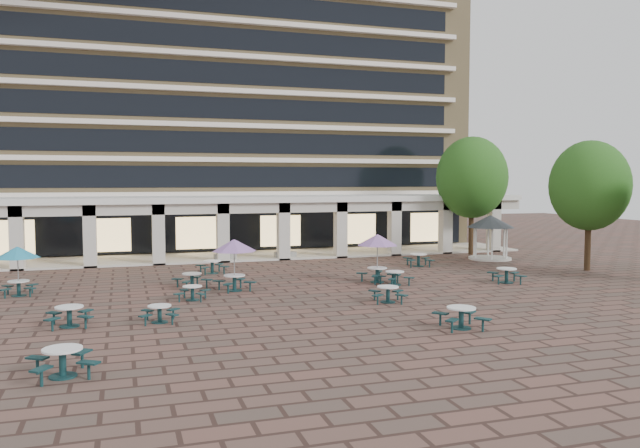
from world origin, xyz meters
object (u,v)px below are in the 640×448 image
(gazebo, at_px, (490,226))
(planter_right, at_px, (285,251))
(picnic_table_0, at_px, (63,360))
(picnic_table_2, at_px, (388,293))
(picnic_table_1, at_px, (160,312))
(planter_left, at_px, (225,255))

(gazebo, xyz_separation_m, planter_right, (-13.60, 4.71, -1.75))
(picnic_table_0, distance_m, picnic_table_2, 14.91)
(picnic_table_1, relative_size, gazebo, 0.50)
(planter_left, bearing_deg, gazebo, -14.76)
(gazebo, relative_size, planter_right, 2.20)
(picnic_table_1, xyz_separation_m, gazebo, (23.23, 13.09, 1.91))
(gazebo, distance_m, planter_left, 18.57)
(picnic_table_0, xyz_separation_m, picnic_table_2, (13.10, 7.12, -0.05))
(picnic_table_1, bearing_deg, picnic_table_2, 12.39)
(gazebo, distance_m, planter_right, 14.50)
(picnic_table_1, relative_size, picnic_table_2, 0.86)
(picnic_table_2, distance_m, planter_right, 16.79)
(picnic_table_2, height_order, planter_left, planter_left)
(picnic_table_0, relative_size, planter_right, 1.39)
(planter_left, bearing_deg, picnic_table_2, -74.24)
(picnic_table_0, bearing_deg, planter_left, 59.33)
(picnic_table_1, height_order, planter_left, planter_left)
(planter_left, xyz_separation_m, planter_right, (4.26, 0.00, 0.14))
(gazebo, bearing_deg, picnic_table_1, -150.60)
(planter_right, bearing_deg, gazebo, -19.09)
(picnic_table_0, distance_m, planter_left, 25.32)
(planter_right, bearing_deg, picnic_table_2, -88.37)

